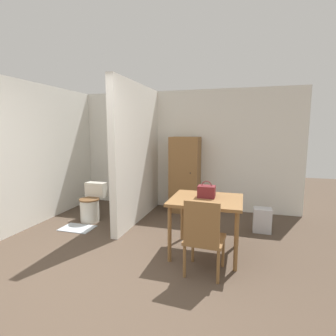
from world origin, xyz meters
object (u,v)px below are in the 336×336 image
wooden_cabinet (185,175)px  wooden_chair (204,236)px  handbag (207,191)px  dining_table (206,205)px  space_heater (262,220)px  toilet (92,204)px

wooden_cabinet → wooden_chair: bearing=-72.5°
wooden_chair → handbag: 0.73m
dining_table → wooden_chair: wooden_chair is taller
space_heater → toilet: bearing=-174.8°
dining_table → space_heater: bearing=52.3°
wooden_chair → space_heater: wooden_chair is taller
wooden_cabinet → space_heater: 1.76m
handbag → space_heater: size_ratio=0.57×
wooden_chair → handbag: (-0.06, 0.62, 0.37)m
wooden_chair → handbag: bearing=99.0°
dining_table → toilet: (-2.25, 0.75, -0.37)m
dining_table → toilet: 2.40m
handbag → space_heater: (0.80, 0.97, -0.65)m
dining_table → toilet: dining_table is taller
dining_table → wooden_cabinet: 1.92m
toilet → space_heater: toilet is taller
wooden_cabinet → toilet: bearing=-146.2°
wooden_chair → space_heater: (0.74, 1.59, -0.28)m
dining_table → wooden_chair: (0.05, -0.56, -0.20)m
space_heater → wooden_cabinet: bearing=152.8°
toilet → wooden_cabinet: 1.93m
toilet → dining_table: bearing=-18.4°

